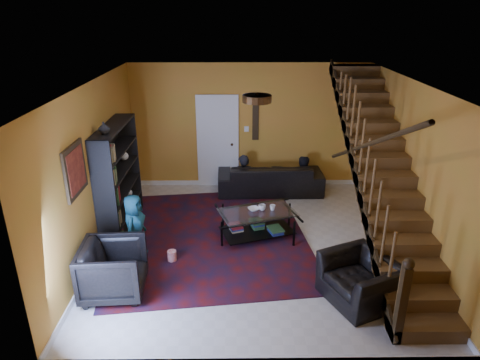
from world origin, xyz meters
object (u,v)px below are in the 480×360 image
object	(u,v)px
armchair_right	(360,280)
coffee_table	(257,222)
armchair_left	(114,269)
bookshelf	(119,181)
sofa	(270,178)

from	to	relation	value
armchair_right	coffee_table	xyz separation A→B (m)	(-1.38, 1.81, -0.03)
armchair_left	coffee_table	distance (m)	2.69
bookshelf	armchair_left	world-z (taller)	bookshelf
armchair_right	bookshelf	bearing A→B (deg)	-143.90
bookshelf	coffee_table	size ratio (longest dim) A/B	1.34
sofa	armchair_left	bearing A→B (deg)	54.33
sofa	armchair_right	size ratio (longest dim) A/B	2.33
sofa	coffee_table	bearing A→B (deg)	78.06
coffee_table	armchair_left	bearing A→B (deg)	-142.52
sofa	armchair_right	bearing A→B (deg)	103.26
bookshelf	sofa	bearing A→B (deg)	30.57
armchair_left	armchair_right	distance (m)	3.52
bookshelf	coffee_table	bearing A→B (deg)	-7.62
armchair_left	armchair_right	xyz separation A→B (m)	(3.51, -0.17, -0.08)
coffee_table	armchair_right	bearing A→B (deg)	-52.74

